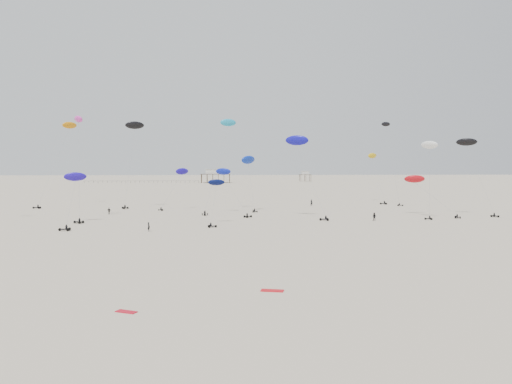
{
  "coord_description": "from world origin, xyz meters",
  "views": [
    {
      "loc": [
        -6.94,
        -7.48,
        12.02
      ],
      "look_at": [
        0.0,
        88.0,
        7.0
      ],
      "focal_mm": 35.0,
      "sensor_mm": 36.0,
      "label": 1
    }
  ],
  "objects": [
    {
      "name": "rig_8",
      "position": [
        -54.53,
        147.58,
        18.65
      ],
      "size": [
        8.48,
        18.05,
        27.78
      ],
      "rotation": [
        0.0,
        0.0,
        1.64
      ],
      "color": "black",
      "rests_on": "ground"
    },
    {
      "name": "spectator_2",
      "position": [
        -34.42,
        118.0,
        0.0
      ],
      "size": [
        1.2,
        0.69,
        1.98
      ],
      "primitive_type": "imported",
      "rotation": [
        0.0,
        0.0,
        6.34
      ],
      "color": "black",
      "rests_on": "ground"
    },
    {
      "name": "spectator_1",
      "position": [
        26.92,
        99.35,
        0.0
      ],
      "size": [
        1.15,
        1.12,
        2.08
      ],
      "primitive_type": "imported",
      "rotation": [
        0.0,
        0.0,
        5.56
      ],
      "color": "black",
      "rests_on": "ground"
    },
    {
      "name": "rig_15",
      "position": [
        39.9,
        101.21,
        13.8
      ],
      "size": [
        3.81,
        4.59,
        17.81
      ],
      "rotation": [
        0.0,
        0.0,
        1.4
      ],
      "color": "black",
      "rests_on": "ground"
    },
    {
      "name": "rig_10",
      "position": [
        -7.97,
        94.36,
        5.92
      ],
      "size": [
        3.6,
        8.57,
        10.21
      ],
      "rotation": [
        0.0,
        0.0,
        4.81
      ],
      "color": "black",
      "rests_on": "ground"
    },
    {
      "name": "grounded_kite_a",
      "position": [
        -1.94,
        39.62,
        0.0
      ],
      "size": [
        2.35,
        1.4,
        0.08
      ],
      "primitive_type": "cube",
      "rotation": [
        0.0,
        0.0,
        -0.24
      ],
      "color": "red",
      "rests_on": "ground"
    },
    {
      "name": "rig_7",
      "position": [
        -31.54,
        136.44,
        19.1
      ],
      "size": [
        6.79,
        6.14,
        24.91
      ],
      "rotation": [
        0.0,
        0.0,
        0.77
      ],
      "color": "black",
      "rests_on": "ground"
    },
    {
      "name": "spectator_3",
      "position": [
        20.54,
        140.36,
        0.0
      ],
      "size": [
        1.0,
        0.98,
        2.29
      ],
      "primitive_type": "imported",
      "rotation": [
        0.0,
        0.0,
        2.44
      ],
      "color": "black",
      "rests_on": "ground"
    },
    {
      "name": "pavilion_main",
      "position": [
        -10.0,
        350.0,
        4.22
      ],
      "size": [
        21.0,
        13.0,
        9.8
      ],
      "color": "brown",
      "rests_on": "ground"
    },
    {
      "name": "rig_6",
      "position": [
        44.99,
        141.1,
        16.11
      ],
      "size": [
        5.84,
        6.46,
        25.58
      ],
      "rotation": [
        0.0,
        0.0,
        4.21
      ],
      "color": "black",
      "rests_on": "ground"
    },
    {
      "name": "grounded_kite_b",
      "position": [
        -14.65,
        33.6,
        0.0
      ],
      "size": [
        1.92,
        1.42,
        0.07
      ],
      "primitive_type": "cube",
      "rotation": [
        0.0,
        0.0,
        -0.45
      ],
      "color": "red",
      "rests_on": "ground"
    },
    {
      "name": "rig_9",
      "position": [
        44.27,
        153.05,
        10.42
      ],
      "size": [
        4.14,
        15.68,
        19.21
      ],
      "rotation": [
        0.0,
        0.0,
        1.49
      ],
      "color": "black",
      "rests_on": "ground"
    },
    {
      "name": "rig_13",
      "position": [
        0.71,
        123.1,
        11.84
      ],
      "size": [
        5.0,
        6.16,
        14.92
      ],
      "rotation": [
        0.0,
        0.0,
        0.26
      ],
      "color": "black",
      "rests_on": "ground"
    },
    {
      "name": "spectator_0",
      "position": [
        -20.03,
        84.92,
        0.0
      ],
      "size": [
        0.79,
        0.86,
        1.95
      ],
      "primitive_type": "imported",
      "rotation": [
        0.0,
        0.0,
        2.13
      ],
      "color": "black",
      "rests_on": "ground"
    },
    {
      "name": "ground_plane",
      "position": [
        0.0,
        200.0,
        0.0
      ],
      "size": [
        900.0,
        900.0,
        0.0
      ],
      "primitive_type": "plane",
      "color": "#C4B59B"
    },
    {
      "name": "rig_3",
      "position": [
        -18.56,
        130.71,
        8.28
      ],
      "size": [
        8.24,
        7.52,
        12.05
      ],
      "rotation": [
        0.0,
        0.0,
        3.48
      ],
      "color": "black",
      "rests_on": "ground"
    },
    {
      "name": "rig_2",
      "position": [
        -38.03,
        105.2,
        14.21
      ],
      "size": [
        5.67,
        13.87,
        24.2
      ],
      "rotation": [
        0.0,
        0.0,
        1.21
      ],
      "color": "black",
      "rests_on": "ground"
    },
    {
      "name": "rig_4",
      "position": [
        -4.53,
        117.65,
        7.84
      ],
      "size": [
        9.0,
        16.1,
        17.23
      ],
      "rotation": [
        0.0,
        0.0,
        5.2
      ],
      "color": "black",
      "rests_on": "ground"
    },
    {
      "name": "rig_0",
      "position": [
        -6.36,
        123.88,
        17.05
      ],
      "size": [
        9.11,
        17.25,
        27.21
      ],
      "rotation": [
        0.0,
        0.0,
        3.16
      ],
      "color": "black",
      "rests_on": "ground"
    },
    {
      "name": "rig_14",
      "position": [
        42.07,
        110.8,
        7.46
      ],
      "size": [
        9.64,
        12.18,
        13.56
      ],
      "rotation": [
        0.0,
        0.0,
        6.2
      ],
      "color": "black",
      "rests_on": "ground"
    },
    {
      "name": "rig_12",
      "position": [
        11.72,
        105.87,
        15.05
      ],
      "size": [
        9.32,
        9.75,
        19.58
      ],
      "rotation": [
        0.0,
        0.0,
        1.42
      ],
      "color": "black",
      "rests_on": "ground"
    },
    {
      "name": "pier_fence",
      "position": [
        -62.0,
        350.0,
        0.77
      ],
      "size": [
        80.2,
        0.2,
        1.5
      ],
      "color": "black",
      "rests_on": "ground"
    },
    {
      "name": "rig_11",
      "position": [
        -37.06,
        97.14,
        7.34
      ],
      "size": [
        5.71,
        16.86,
        16.66
      ],
      "rotation": [
        0.0,
        0.0,
        1.65
      ],
      "color": "black",
      "rests_on": "ground"
    },
    {
      "name": "rig_5",
      "position": [
        53.39,
        108.21,
        14.58
      ],
      "size": [
        8.71,
        7.54,
        18.97
      ],
      "rotation": [
        0.0,
        0.0,
        3.6
      ],
      "color": "black",
      "rests_on": "ground"
    },
    {
      "name": "pavilion_small",
      "position": [
        60.0,
        380.0,
        3.49
      ],
      "size": [
        9.0,
        7.0,
        8.0
      ],
      "color": "brown",
      "rests_on": "ground"
    }
  ]
}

